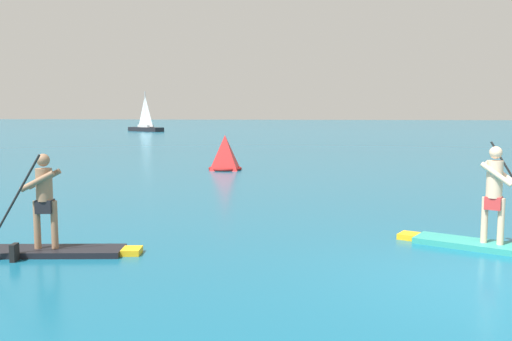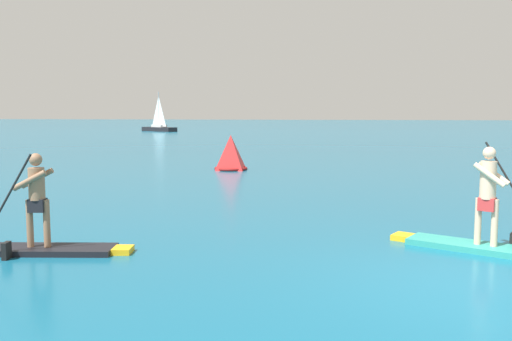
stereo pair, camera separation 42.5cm
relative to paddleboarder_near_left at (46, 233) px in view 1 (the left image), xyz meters
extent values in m
plane|color=#145B7A|center=(6.99, -0.34, -0.36)|extent=(440.00, 440.00, 0.00)
cube|color=black|center=(0.03, 0.02, -0.31)|extent=(2.52, 1.16, 0.10)
cube|color=yellow|center=(1.37, 0.32, -0.31)|extent=(0.38, 0.44, 0.10)
cylinder|color=#997051|center=(-0.14, -0.02, 0.13)|extent=(0.11, 0.11, 0.80)
cylinder|color=#997051|center=(0.14, 0.04, 0.13)|extent=(0.11, 0.11, 0.80)
cube|color=black|center=(0.00, 0.01, 0.44)|extent=(0.30, 0.27, 0.22)
cylinder|color=#997051|center=(0.00, 0.01, 0.80)|extent=(0.26, 0.26, 0.53)
sphere|color=#997051|center=(0.00, 0.01, 1.20)|extent=(0.21, 0.21, 0.21)
cylinder|color=#997051|center=(-0.02, -0.15, 0.87)|extent=(0.56, 0.22, 0.36)
cylinder|color=#997051|center=(-0.08, 0.15, 0.87)|extent=(0.56, 0.22, 0.36)
cylinder|color=black|center=(-0.25, -0.48, 0.54)|extent=(0.92, 0.24, 1.57)
cube|color=black|center=(-0.25, -0.48, -0.25)|extent=(0.12, 0.21, 0.32)
cube|color=teal|center=(7.33, 1.83, -0.31)|extent=(2.71, 1.64, 0.10)
cube|color=yellow|center=(5.95, 2.40, -0.31)|extent=(0.46, 0.50, 0.10)
cylinder|color=beige|center=(7.39, 1.80, 0.14)|extent=(0.11, 0.11, 0.79)
cylinder|color=beige|center=(7.15, 1.90, 0.14)|extent=(0.11, 0.11, 0.79)
cube|color=red|center=(7.27, 1.85, 0.44)|extent=(0.32, 0.30, 0.22)
cylinder|color=beige|center=(7.27, 1.85, 0.85)|extent=(0.26, 0.26, 0.63)
sphere|color=beige|center=(7.27, 1.85, 1.30)|extent=(0.21, 0.21, 0.21)
cylinder|color=beige|center=(7.38, 1.97, 0.95)|extent=(0.51, 0.30, 0.41)
cylinder|color=beige|center=(7.26, 1.69, 0.95)|extent=(0.51, 0.30, 0.41)
pyramid|color=red|center=(-0.65, 13.76, 0.36)|extent=(1.61, 1.61, 1.45)
torus|color=maroon|center=(-0.65, 13.76, -0.30)|extent=(1.38, 1.38, 0.12)
cube|color=black|center=(-24.44, 60.75, -0.08)|extent=(6.11, 4.48, 0.57)
cylinder|color=#B2B2B7|center=(-24.44, 60.75, 2.60)|extent=(0.12, 0.12, 4.80)
pyramid|color=white|center=(-24.44, 60.75, 2.38)|extent=(2.26, 1.80, 4.15)
cube|color=silver|center=(-24.44, 60.75, 0.37)|extent=(2.46, 2.04, 0.34)
camera|label=1|loc=(5.17, -7.81, 1.94)|focal=37.81mm
camera|label=2|loc=(5.58, -7.72, 1.94)|focal=37.81mm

